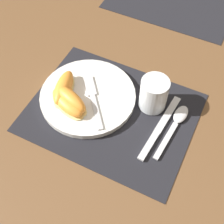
{
  "coord_description": "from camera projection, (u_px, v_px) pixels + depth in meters",
  "views": [
    {
      "loc": [
        0.21,
        -0.43,
        0.7
      ],
      "look_at": [
        0.01,
        -0.01,
        0.02
      ],
      "focal_mm": 50.0,
      "sensor_mm": 36.0,
      "label": 1
    }
  ],
  "objects": [
    {
      "name": "ground_plane",
      "position": [
        112.0,
        113.0,
        0.85
      ],
      "size": [
        3.0,
        3.0,
        0.0
      ],
      "primitive_type": "plane",
      "color": "brown"
    },
    {
      "name": "placemat",
      "position": [
        112.0,
        112.0,
        0.85
      ],
      "size": [
        0.44,
        0.35,
        0.0
      ],
      "color": "black",
      "rests_on": "ground_plane"
    },
    {
      "name": "plate",
      "position": [
        88.0,
        96.0,
        0.87
      ],
      "size": [
        0.27,
        0.27,
        0.02
      ],
      "color": "white",
      "rests_on": "placemat"
    },
    {
      "name": "juice_glass",
      "position": [
        153.0,
        95.0,
        0.83
      ],
      "size": [
        0.08,
        0.08,
        0.09
      ],
      "color": "silver",
      "rests_on": "placemat"
    },
    {
      "name": "knife",
      "position": [
        159.0,
        128.0,
        0.82
      ],
      "size": [
        0.04,
        0.22,
        0.01
      ],
      "color": "silver",
      "rests_on": "placemat"
    },
    {
      "name": "spoon",
      "position": [
        177.0,
        121.0,
        0.83
      ],
      "size": [
        0.04,
        0.18,
        0.01
      ],
      "color": "silver",
      "rests_on": "placemat"
    },
    {
      "name": "fork",
      "position": [
        93.0,
        97.0,
        0.85
      ],
      "size": [
        0.13,
        0.15,
        0.0
      ],
      "color": "silver",
      "rests_on": "plate"
    },
    {
      "name": "citrus_wedge_0",
      "position": [
        64.0,
        88.0,
        0.85
      ],
      "size": [
        0.07,
        0.13,
        0.04
      ],
      "color": "#F4DB84",
      "rests_on": "plate"
    },
    {
      "name": "citrus_wedge_1",
      "position": [
        65.0,
        95.0,
        0.84
      ],
      "size": [
        0.11,
        0.11,
        0.03
      ],
      "color": "#F4DB84",
      "rests_on": "plate"
    },
    {
      "name": "citrus_wedge_2",
      "position": [
        71.0,
        100.0,
        0.83
      ],
      "size": [
        0.12,
        0.08,
        0.04
      ],
      "color": "#F4DB84",
      "rests_on": "plate"
    },
    {
      "name": "citrus_wedge_3",
      "position": [
        68.0,
        103.0,
        0.83
      ],
      "size": [
        0.13,
        0.1,
        0.03
      ],
      "color": "#F4DB84",
      "rests_on": "plate"
    }
  ]
}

